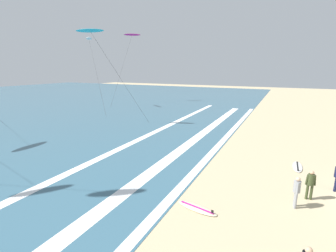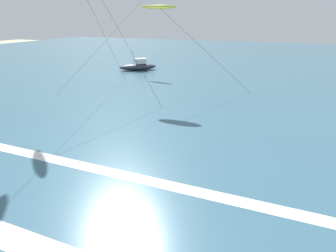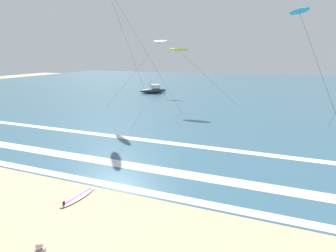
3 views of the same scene
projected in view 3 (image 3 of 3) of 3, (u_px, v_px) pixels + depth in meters
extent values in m
cube|color=#386075|center=(231.00, 88.00, 52.56)|extent=(140.00, 90.00, 0.01)
cube|color=white|center=(169.00, 197.00, 11.97)|extent=(54.69, 0.55, 0.01)
cube|color=white|center=(187.00, 175.00, 14.17)|extent=(52.79, 0.95, 0.01)
cube|color=white|center=(211.00, 148.00, 18.28)|extent=(54.35, 0.70, 0.01)
sphere|color=#DBB28E|center=(39.00, 246.00, 6.96)|extent=(0.21, 0.21, 0.21)
ellipsoid|color=beige|center=(78.00, 197.00, 11.92)|extent=(0.97, 2.17, 0.09)
cube|color=#BF198C|center=(78.00, 196.00, 11.91)|extent=(0.42, 1.77, 0.01)
cube|color=black|center=(64.00, 203.00, 11.20)|extent=(0.04, 0.12, 0.16)
ellipsoid|color=blue|center=(160.00, 41.00, 43.76)|extent=(3.27, 1.18, 0.43)
cylinder|color=#333333|center=(137.00, 69.00, 38.13)|extent=(2.05, 16.18, 9.58)
cylinder|color=#333333|center=(144.00, 49.00, 29.31)|extent=(10.77, 2.01, 15.48)
cylinder|color=#333333|center=(129.00, 47.00, 32.83)|extent=(1.05, 9.92, 16.27)
ellipsoid|color=yellow|center=(178.00, 49.00, 30.54)|extent=(3.20, 0.79, 0.43)
cylinder|color=#333333|center=(209.00, 79.00, 32.08)|extent=(8.08, 3.80, 7.70)
ellipsoid|color=#23A8C6|center=(299.00, 11.00, 20.36)|extent=(1.74, 3.28, 0.43)
cylinder|color=#333333|center=(322.00, 76.00, 19.07)|extent=(4.17, 4.79, 10.61)
ellipsoid|color=#2D3342|center=(153.00, 91.00, 45.35)|extent=(5.15, 4.53, 0.90)
cube|color=silver|center=(155.00, 86.00, 45.24)|extent=(1.86, 1.79, 0.70)
cylinder|color=#B2B2B2|center=(150.00, 84.00, 44.78)|extent=(0.08, 0.08, 1.80)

